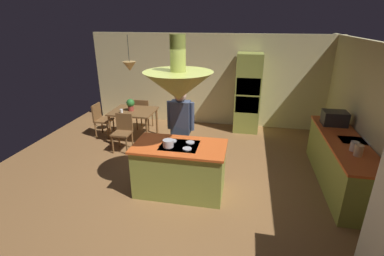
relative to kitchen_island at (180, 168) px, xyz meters
name	(u,v)px	position (x,y,z in m)	size (l,w,h in m)	color
ground	(183,185)	(0.00, 0.20, -0.46)	(8.16, 8.16, 0.00)	olive
wall_back	(209,80)	(0.00, 3.65, 0.82)	(6.80, 0.10, 2.55)	beige
wall_right	(380,126)	(3.25, 0.60, 0.82)	(0.10, 7.20, 2.55)	beige
kitchen_island	(180,168)	(0.00, 0.00, 0.00)	(1.59, 0.87, 0.93)	#939E42
counter_run_right	(340,162)	(2.84, 0.80, 0.00)	(0.73, 2.60, 0.91)	#939E42
oven_tower	(248,93)	(1.10, 3.24, 0.59)	(0.66, 0.62, 2.10)	#939E42
dining_table	(134,114)	(-1.70, 2.10, 0.20)	(1.07, 0.90, 0.76)	brown
person_at_island	(181,126)	(-0.14, 0.70, 0.52)	(0.53, 0.23, 1.70)	tan
range_hood	(178,84)	(0.00, 0.00, 1.50)	(1.10, 1.10, 1.00)	#939E42
pendant_light_over_table	(130,66)	(-1.70, 2.10, 1.40)	(0.32, 0.32, 0.82)	#E0B266
chair_facing_island	(123,130)	(-1.70, 1.43, 0.05)	(0.40, 0.40, 0.87)	brown
chair_by_back_wall	(143,112)	(-1.70, 2.77, 0.05)	(0.40, 0.40, 0.87)	brown
chair_at_corner	(101,118)	(-2.62, 2.10, 0.05)	(0.40, 0.40, 0.87)	brown
potted_plant_on_table	(131,104)	(-1.75, 2.08, 0.47)	(0.20, 0.20, 0.30)	#99382D
cup_on_table	(121,111)	(-1.91, 1.87, 0.35)	(0.07, 0.07, 0.09)	white
canister_flour	(359,150)	(2.84, 0.16, 0.54)	(0.13, 0.13, 0.18)	#E0B78C
canister_sugar	(355,146)	(2.84, 0.34, 0.53)	(0.13, 0.13, 0.16)	silver
microwave_on_counter	(335,118)	(2.84, 1.57, 0.59)	(0.46, 0.36, 0.28)	#232326
cooking_pot_on_cooktop	(168,143)	(-0.16, -0.13, 0.53)	(0.18, 0.18, 0.12)	#B2B2B7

